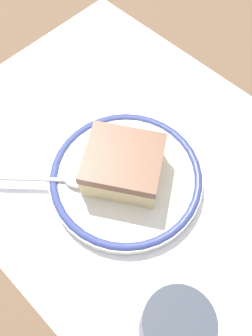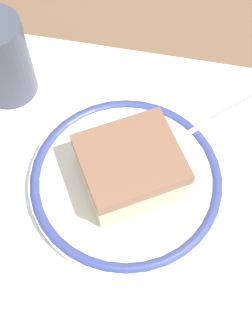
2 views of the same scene
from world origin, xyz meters
The scene contains 7 objects.
ground_plane centered at (0.00, 0.00, 0.00)m, with size 2.40×2.40×0.00m, color brown.
placemat centered at (0.00, 0.00, 0.00)m, with size 0.52×0.39×0.00m, color white.
plate centered at (-0.01, 0.02, 0.01)m, with size 0.19×0.19×0.02m.
cake_slice centered at (-0.01, 0.02, 0.04)m, with size 0.12×0.11×0.04m.
spoon centered at (0.04, 0.08, 0.02)m, with size 0.12×0.11×0.01m.
cup centered at (-0.16, 0.12, 0.04)m, with size 0.06×0.06×0.09m.
napkin centered at (0.15, -0.04, 0.00)m, with size 0.11×0.09×0.00m, color white.
Camera 1 is at (-0.15, 0.16, 0.40)m, focal length 37.85 mm.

